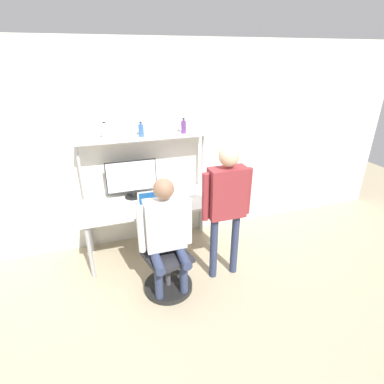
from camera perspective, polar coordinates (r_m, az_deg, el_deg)
name	(u,v)px	position (r m, az deg, el deg)	size (l,w,h in m)	color
ground_plane	(160,267)	(4.00, -6.18, -14.09)	(12.00, 12.00, 0.00)	tan
wall_back	(142,149)	(4.09, -9.53, 8.10)	(8.00, 0.06, 2.70)	silver
desk	(151,207)	(3.96, -7.88, -2.83)	(1.73, 0.76, 0.75)	silver
shelf_unit	(144,153)	(3.92, -9.10, 7.39)	(1.64, 0.28, 1.56)	silver
monitor	(132,178)	(3.99, -11.41, 2.65)	(0.65, 0.22, 0.51)	black
laptop	(150,204)	(3.73, -7.93, -2.36)	(0.29, 0.21, 0.21)	silver
cell_phone	(170,209)	(3.72, -4.31, -3.21)	(0.07, 0.15, 0.01)	#264C8C
office_chair	(166,266)	(3.55, -4.98, -13.94)	(0.56, 0.56, 0.93)	black
person_seated	(166,229)	(3.21, -4.96, -7.00)	(0.60, 0.47, 1.37)	#2D3856
person_standing	(227,198)	(3.34, 6.65, -1.10)	(0.59, 0.22, 1.64)	#2D3856
bottle_blue	(141,130)	(3.84, -9.67, 11.52)	(0.07, 0.07, 0.18)	#335999
bottle_purple	(184,127)	(3.96, -1.61, 12.30)	(0.07, 0.07, 0.20)	#593372
bottle_clear	(105,132)	(3.80, -16.22, 10.93)	(0.08, 0.08, 0.21)	silver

